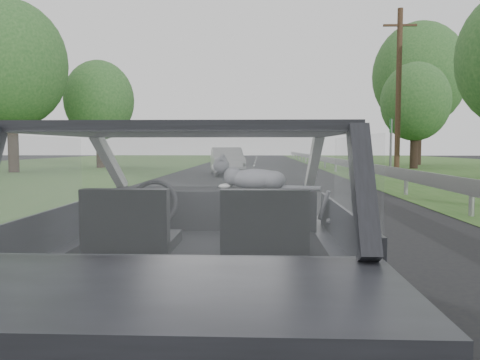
# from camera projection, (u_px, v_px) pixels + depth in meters

# --- Properties ---
(ground) EXTENTS (140.00, 140.00, 0.00)m
(ground) POSITION_uv_depth(u_px,v_px,m) (204.00, 346.00, 3.13)
(ground) COLOR black
(ground) RESTS_ON ground
(subject_car) EXTENTS (1.80, 4.00, 1.45)m
(subject_car) POSITION_uv_depth(u_px,v_px,m) (203.00, 239.00, 3.08)
(subject_car) COLOR black
(subject_car) RESTS_ON ground
(dashboard) EXTENTS (1.58, 0.45, 0.30)m
(dashboard) POSITION_uv_depth(u_px,v_px,m) (213.00, 208.00, 3.69)
(dashboard) COLOR black
(dashboard) RESTS_ON subject_car
(driver_seat) EXTENTS (0.50, 0.72, 0.42)m
(driver_seat) POSITION_uv_depth(u_px,v_px,m) (131.00, 222.00, 2.79)
(driver_seat) COLOR black
(driver_seat) RESTS_ON subject_car
(passenger_seat) EXTENTS (0.50, 0.72, 0.42)m
(passenger_seat) POSITION_uv_depth(u_px,v_px,m) (264.00, 223.00, 2.76)
(passenger_seat) COLOR black
(passenger_seat) RESTS_ON subject_car
(steering_wheel) EXTENTS (0.36, 0.36, 0.04)m
(steering_wheel) POSITION_uv_depth(u_px,v_px,m) (154.00, 203.00, 3.41)
(steering_wheel) COLOR black
(steering_wheel) RESTS_ON dashboard
(cat) EXTENTS (0.64, 0.32, 0.28)m
(cat) POSITION_uv_depth(u_px,v_px,m) (255.00, 178.00, 3.63)
(cat) COLOR gray
(cat) RESTS_ON dashboard
(guardrail) EXTENTS (0.05, 90.00, 0.32)m
(guardrail) POSITION_uv_depth(u_px,v_px,m) (402.00, 174.00, 12.87)
(guardrail) COLOR #9C9C9C
(guardrail) RESTS_ON ground
(other_car) EXTENTS (2.17, 4.17, 1.31)m
(other_car) POSITION_uv_depth(u_px,v_px,m) (227.00, 161.00, 22.14)
(other_car) COLOR #A9A9A9
(other_car) RESTS_ON ground
(highway_sign) EXTENTS (0.47, 1.00, 2.57)m
(highway_sign) POSITION_uv_depth(u_px,v_px,m) (391.00, 148.00, 20.87)
(highway_sign) COLOR #0D4815
(highway_sign) RESTS_ON ground
(utility_pole) EXTENTS (0.26, 0.26, 7.77)m
(utility_pole) POSITION_uv_depth(u_px,v_px,m) (398.00, 93.00, 22.01)
(utility_pole) COLOR brown
(utility_pole) RESTS_ON ground
(tree_2) EXTENTS (4.58, 4.58, 6.25)m
(tree_2) POSITION_uv_depth(u_px,v_px,m) (415.00, 117.00, 28.34)
(tree_2) COLOR #1E4A1F
(tree_2) RESTS_ON ground
(tree_3) EXTENTS (7.79, 7.79, 10.02)m
(tree_3) POSITION_uv_depth(u_px,v_px,m) (419.00, 96.00, 33.89)
(tree_3) COLOR #1E4A1F
(tree_3) RESTS_ON ground
(tree_5) EXTENTS (6.66, 6.66, 8.58)m
(tree_5) POSITION_uv_depth(u_px,v_px,m) (11.00, 89.00, 24.02)
(tree_5) COLOR #1E4A1F
(tree_5) RESTS_ON ground
(tree_6) EXTENTS (4.83, 4.83, 6.55)m
(tree_6) POSITION_uv_depth(u_px,v_px,m) (99.00, 116.00, 29.46)
(tree_6) COLOR #1E4A1F
(tree_6) RESTS_ON ground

